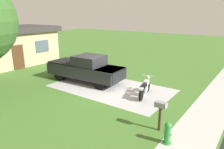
% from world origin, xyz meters
% --- Properties ---
extents(ground_plane, '(80.00, 80.00, 0.00)m').
position_xyz_m(ground_plane, '(0.00, 0.00, 0.00)').
color(ground_plane, '#44732C').
extents(driveway_pad, '(4.43, 7.72, 0.01)m').
position_xyz_m(driveway_pad, '(0.00, 0.00, 0.00)').
color(driveway_pad, '#B7B7B7').
rests_on(driveway_pad, ground).
extents(sidewalk_strip, '(36.00, 1.80, 0.01)m').
position_xyz_m(sidewalk_strip, '(0.00, -6.00, 0.00)').
color(sidewalk_strip, beige).
rests_on(sidewalk_strip, ground).
extents(motorcycle, '(2.18, 0.84, 1.09)m').
position_xyz_m(motorcycle, '(0.10, -2.42, 0.47)').
color(motorcycle, black).
rests_on(motorcycle, ground).
extents(pickup_truck, '(2.34, 5.73, 1.90)m').
position_xyz_m(pickup_truck, '(0.15, 2.39, 0.95)').
color(pickup_truck, black).
rests_on(pickup_truck, ground).
extents(fire_hydrant, '(0.32, 0.40, 0.87)m').
position_xyz_m(fire_hydrant, '(-3.72, -5.33, 0.43)').
color(fire_hydrant, '#2D8C38').
rests_on(fire_hydrant, ground).
extents(mailbox, '(0.26, 0.48, 1.26)m').
position_xyz_m(mailbox, '(-3.01, -4.71, 0.98)').
color(mailbox, '#4C3823').
rests_on(mailbox, ground).
extents(neighbor_house, '(9.60, 5.60, 3.50)m').
position_xyz_m(neighbor_house, '(-0.67, 11.88, 1.79)').
color(neighbor_house, tan).
rests_on(neighbor_house, ground).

